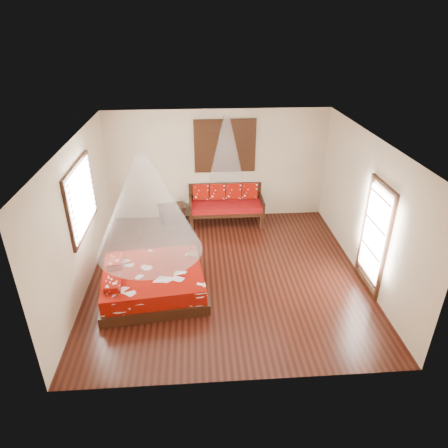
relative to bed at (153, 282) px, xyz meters
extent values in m
cube|color=black|center=(1.44, 0.53, -0.26)|extent=(5.50, 5.50, 0.02)
cube|color=silver|center=(1.44, 0.53, 2.56)|extent=(5.50, 5.50, 0.02)
cube|color=beige|center=(-1.32, 0.53, 1.15)|extent=(0.02, 5.50, 2.80)
cube|color=beige|center=(4.20, 0.53, 1.15)|extent=(0.02, 5.50, 2.80)
cube|color=beige|center=(1.44, 3.29, 1.15)|extent=(5.50, 0.02, 2.80)
cube|color=beige|center=(1.44, -2.23, 1.15)|extent=(5.50, 0.02, 2.80)
cube|color=black|center=(0.02, 0.00, -0.15)|extent=(2.11, 1.95, 0.20)
cube|color=#8D0D04|center=(0.02, 0.00, 0.10)|extent=(2.00, 1.84, 0.30)
cube|color=#8D0D04|center=(-0.63, -0.44, 0.31)|extent=(0.33, 0.53, 0.13)
cube|color=#8D0D04|center=(-0.72, 0.29, 0.31)|extent=(0.33, 0.53, 0.13)
cube|color=black|center=(0.74, 2.48, -0.04)|extent=(0.08, 0.08, 0.42)
cube|color=black|center=(2.49, 2.48, -0.04)|extent=(0.08, 0.08, 0.42)
cube|color=black|center=(0.74, 3.19, -0.04)|extent=(0.08, 0.08, 0.42)
cube|color=black|center=(2.49, 3.19, -0.04)|extent=(0.08, 0.08, 0.42)
cube|color=black|center=(1.62, 2.83, 0.13)|extent=(1.87, 0.83, 0.08)
cube|color=maroon|center=(1.62, 2.83, 0.24)|extent=(1.81, 0.77, 0.14)
cube|color=black|center=(1.62, 3.21, 0.42)|extent=(1.87, 0.06, 0.55)
cube|color=black|center=(0.72, 2.83, 0.29)|extent=(0.06, 0.83, 0.30)
cube|color=black|center=(2.51, 2.83, 0.29)|extent=(0.06, 0.83, 0.30)
cube|color=#8D0D04|center=(0.99, 3.09, 0.51)|extent=(0.40, 0.20, 0.41)
cube|color=#8D0D04|center=(1.41, 3.09, 0.51)|extent=(0.40, 0.20, 0.41)
cube|color=#8D0D04|center=(1.82, 3.09, 0.51)|extent=(0.40, 0.20, 0.41)
cube|color=#8D0D04|center=(2.24, 3.09, 0.51)|extent=(0.40, 0.20, 0.41)
cube|color=black|center=(0.23, 2.98, -0.05)|extent=(0.69, 0.56, 0.40)
cube|color=black|center=(0.23, 2.98, 0.17)|extent=(0.74, 0.61, 0.05)
cube|color=black|center=(1.62, 3.25, 1.65)|extent=(1.52, 0.06, 1.32)
cube|color=black|center=(1.62, 3.24, 1.65)|extent=(1.35, 0.04, 1.10)
cube|color=black|center=(-1.28, 0.73, 1.45)|extent=(0.08, 1.74, 1.34)
cube|color=white|center=(-1.24, 0.73, 1.45)|extent=(0.04, 1.54, 1.10)
cube|color=black|center=(4.16, -0.07, 0.80)|extent=(0.08, 1.02, 2.16)
cube|color=white|center=(4.14, -0.07, 0.90)|extent=(0.03, 0.82, 1.70)
cylinder|color=brown|center=(0.77, 0.51, 0.26)|extent=(0.23, 0.23, 0.03)
cone|color=white|center=(0.02, 0.00, 1.60)|extent=(1.89, 1.89, 1.80)
cone|color=white|center=(1.62, 2.78, 1.75)|extent=(0.82, 0.82, 1.50)
camera|label=1|loc=(0.91, -6.30, 4.47)|focal=32.00mm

